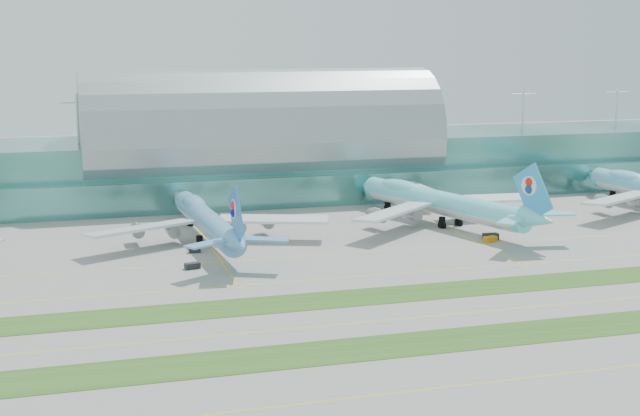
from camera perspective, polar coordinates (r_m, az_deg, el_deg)
name	(u,v)px	position (r m, az deg, el deg)	size (l,w,h in m)	color
ground	(393,298)	(187.41, 4.67, -5.74)	(700.00, 700.00, 0.00)	gray
terminal	(261,154)	(306.04, -3.82, 3.45)	(340.00, 69.10, 36.00)	#3D7A75
grass_strip_near	(448,340)	(162.79, 8.17, -8.38)	(420.00, 12.00, 0.08)	#2D591E
grass_strip_far	(389,295)	(189.20, 4.45, -5.56)	(420.00, 12.00, 0.08)	#2D591E
taxiline_a	(500,381)	(145.96, 11.43, -10.80)	(420.00, 0.35, 0.01)	yellow
taxiline_b	(418,317)	(174.98, 6.29, -6.97)	(420.00, 0.35, 0.01)	yellow
taxiline_c	(365,276)	(203.70, 2.88, -4.36)	(420.00, 0.35, 0.01)	yellow
taxiline_d	(336,254)	(223.96, 1.06, -2.95)	(420.00, 0.35, 0.01)	yellow
airliner_b	(207,219)	(236.91, -7.26, -0.72)	(65.18, 74.09, 20.39)	#60A0D3
airliner_c	(440,201)	(260.85, 7.70, 0.45)	(67.41, 78.23, 22.10)	#6FE5F4
gse_c	(192,266)	(211.76, -8.17, -3.68)	(3.51, 1.85, 1.39)	black
gse_d	(195,250)	(227.42, -8.02, -2.65)	(2.89, 1.82, 1.53)	black
gse_e	(490,239)	(241.03, 10.83, -1.98)	(3.68, 1.86, 1.50)	#C0750B
gse_f	(491,236)	(244.09, 10.87, -1.80)	(4.08, 2.14, 1.66)	black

